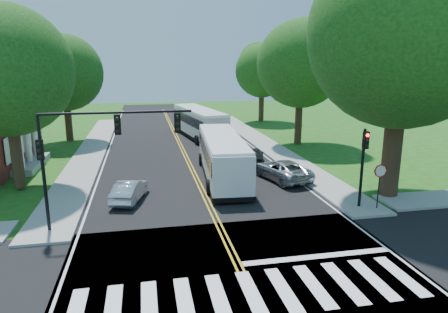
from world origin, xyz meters
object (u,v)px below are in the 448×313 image
object	(u,v)px
signal_nw	(93,142)
signal_ne	(363,158)
suv	(282,170)
bus_lead	(222,156)
dark_sedan	(252,156)
bus_follow	(199,123)
hatchback	(130,191)

from	to	relation	value
signal_nw	signal_ne	distance (m)	14.13
signal_nw	suv	world-z (taller)	signal_nw
bus_lead	dark_sedan	xyz separation A→B (m)	(3.05, 3.08, -0.91)
bus_lead	signal_ne	bearing A→B (deg)	134.05
bus_lead	signal_nw	bearing A→B (deg)	49.35
signal_nw	bus_lead	distance (m)	11.24
signal_ne	bus_lead	size ratio (longest dim) A/B	0.37
bus_follow	suv	size ratio (longest dim) A/B	2.45
signal_nw	hatchback	size ratio (longest dim) A/B	1.88
dark_sedan	suv	bearing A→B (deg)	116.56
hatchback	suv	distance (m)	10.60
signal_ne	dark_sedan	world-z (taller)	signal_ne
bus_follow	hatchback	world-z (taller)	bus_follow
hatchback	bus_lead	bearing A→B (deg)	-134.16
signal_ne	dark_sedan	size ratio (longest dim) A/B	0.94
signal_nw	suv	xyz separation A→B (m)	(11.69, 6.35, -3.66)
signal_ne	dark_sedan	bearing A→B (deg)	107.03
signal_nw	suv	bearing A→B (deg)	28.50
signal_nw	bus_follow	distance (m)	24.78
bus_follow	bus_lead	bearing A→B (deg)	79.01
bus_follow	dark_sedan	xyz separation A→B (m)	(2.54, -12.46, -0.98)
bus_lead	bus_follow	xyz separation A→B (m)	(0.51, 15.54, 0.07)
signal_ne	dark_sedan	xyz separation A→B (m)	(-3.29, 10.75, -2.28)
hatchback	suv	xyz separation A→B (m)	(10.33, 2.38, 0.08)
bus_lead	hatchback	size ratio (longest dim) A/B	3.11
bus_lead	suv	xyz separation A→B (m)	(3.98, -1.33, -0.88)
signal_nw	suv	distance (m)	13.80
hatchback	dark_sedan	size ratio (longest dim) A/B	0.81
signal_ne	bus_lead	xyz separation A→B (m)	(-6.34, 7.67, -1.37)
hatchback	dark_sedan	bearing A→B (deg)	-128.61
signal_ne	bus_lead	bearing A→B (deg)	129.58
bus_follow	hatchback	distance (m)	20.47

